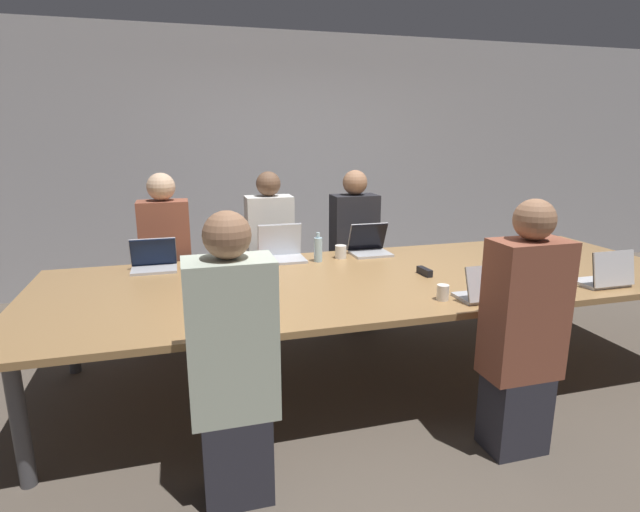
% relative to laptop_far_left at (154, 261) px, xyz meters
% --- Properties ---
extents(ground_plane, '(24.00, 24.00, 0.00)m').
position_rel_laptop_far_left_xyz_m(ground_plane, '(1.49, -0.61, -0.82)').
color(ground_plane, brown).
extents(curtain_wall, '(12.00, 0.06, 2.80)m').
position_rel_laptop_far_left_xyz_m(curtain_wall, '(1.49, 1.92, 0.58)').
color(curtain_wall, '#ADADB2').
rests_on(curtain_wall, ground_plane).
extents(conference_table, '(4.57, 1.64, 0.75)m').
position_rel_laptop_far_left_xyz_m(conference_table, '(1.49, -0.61, -0.11)').
color(conference_table, '#9E7547').
rests_on(conference_table, ground_plane).
extents(laptop_far_left, '(0.33, 0.23, 0.23)m').
position_rel_laptop_far_left_xyz_m(laptop_far_left, '(0.00, 0.00, 0.00)').
color(laptop_far_left, '#B7B7BC').
rests_on(laptop_far_left, conference_table).
extents(person_far_left, '(0.40, 0.24, 1.42)m').
position_rel_laptop_far_left_xyz_m(person_far_left, '(0.08, 0.44, -0.12)').
color(person_far_left, '#2D2D38').
rests_on(person_far_left, ground_plane).
extents(cup_far_left, '(0.09, 0.09, 0.08)m').
position_rel_laptop_far_left_xyz_m(cup_far_left, '(0.23, -0.04, -0.03)').
color(cup_far_left, white).
rests_on(cup_far_left, conference_table).
extents(laptop_near_right, '(0.31, 0.24, 0.24)m').
position_rel_laptop_far_left_xyz_m(laptop_near_right, '(2.87, -1.23, 0.00)').
color(laptop_near_right, silver).
rests_on(laptop_near_right, conference_table).
extents(cup_near_right, '(0.08, 0.08, 0.08)m').
position_rel_laptop_far_left_xyz_m(cup_near_right, '(3.10, -1.15, -0.03)').
color(cup_near_right, brown).
rests_on(cup_near_right, conference_table).
extents(bottle_near_right, '(0.08, 0.08, 0.28)m').
position_rel_laptop_far_left_xyz_m(bottle_near_right, '(2.60, -1.07, 0.05)').
color(bottle_near_right, '#ADD1E0').
rests_on(bottle_near_right, conference_table).
extents(laptop_near_midright, '(0.34, 0.22, 0.22)m').
position_rel_laptop_far_left_xyz_m(laptop_near_midright, '(1.96, -1.27, -0.00)').
color(laptop_near_midright, '#B7B7BC').
rests_on(laptop_near_midright, conference_table).
extents(person_near_midright, '(0.40, 0.24, 1.41)m').
position_rel_laptop_far_left_xyz_m(person_near_midright, '(1.92, -1.65, -0.13)').
color(person_near_midright, '#2D2D38').
rests_on(person_near_midright, ground_plane).
extents(cup_near_midright, '(0.07, 0.07, 0.09)m').
position_rel_laptop_far_left_xyz_m(cup_near_midright, '(1.70, -1.19, -0.02)').
color(cup_near_midright, white).
rests_on(cup_near_midright, conference_table).
extents(laptop_near_left, '(0.33, 0.26, 0.26)m').
position_rel_laptop_far_left_xyz_m(laptop_near_left, '(0.48, -1.28, 0.01)').
color(laptop_near_left, silver).
rests_on(laptop_near_left, conference_table).
extents(person_near_left, '(0.40, 0.24, 1.41)m').
position_rel_laptop_far_left_xyz_m(person_near_left, '(0.39, -1.61, -0.13)').
color(person_near_left, '#2D2D38').
rests_on(person_near_left, ground_plane).
extents(laptop_far_center, '(0.32, 0.27, 0.26)m').
position_rel_laptop_far_left_xyz_m(laptop_far_center, '(1.70, 0.03, 0.01)').
color(laptop_far_center, '#B7B7BC').
rests_on(laptop_far_center, conference_table).
extents(person_far_center, '(0.40, 0.24, 1.42)m').
position_rel_laptop_far_left_xyz_m(person_far_center, '(1.69, 0.38, -0.13)').
color(person_far_center, '#2D2D38').
rests_on(person_far_center, ground_plane).
extents(cup_far_center, '(0.09, 0.09, 0.10)m').
position_rel_laptop_far_left_xyz_m(cup_far_center, '(1.43, -0.05, -0.02)').
color(cup_far_center, white).
rests_on(cup_far_center, conference_table).
extents(laptop_far_midleft, '(0.35, 0.27, 0.28)m').
position_rel_laptop_far_left_xyz_m(laptop_far_midleft, '(0.96, 0.05, 0.01)').
color(laptop_far_midleft, '#B7B7BC').
rests_on(laptop_far_midleft, conference_table).
extents(person_far_midleft, '(0.40, 0.24, 1.41)m').
position_rel_laptop_far_left_xyz_m(person_far_midleft, '(0.95, 0.50, -0.13)').
color(person_far_midleft, '#2D2D38').
rests_on(person_far_midleft, ground_plane).
extents(cup_far_midleft, '(0.09, 0.09, 0.08)m').
position_rel_laptop_far_left_xyz_m(cup_far_midleft, '(0.68, -0.06, -0.03)').
color(cup_far_midleft, red).
rests_on(cup_far_midleft, conference_table).
extents(bottle_far_midleft, '(0.07, 0.07, 0.23)m').
position_rel_laptop_far_left_xyz_m(bottle_far_midleft, '(1.22, -0.10, 0.03)').
color(bottle_far_midleft, '#ADD1E0').
rests_on(bottle_far_midleft, conference_table).
extents(stapler, '(0.05, 0.15, 0.05)m').
position_rel_laptop_far_left_xyz_m(stapler, '(1.85, -0.67, -0.04)').
color(stapler, black).
rests_on(stapler, conference_table).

